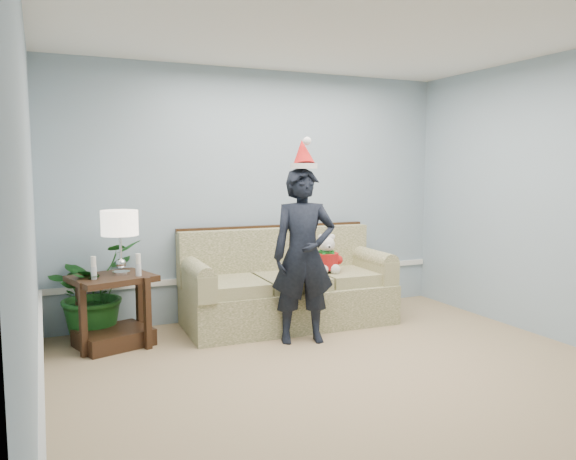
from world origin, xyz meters
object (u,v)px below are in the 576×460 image
(teddy_bear, at_px, (327,259))
(sofa, at_px, (286,289))
(man, at_px, (304,256))
(table_lamp, at_px, (120,226))
(houseplant, at_px, (93,291))
(side_table, at_px, (113,319))

(teddy_bear, bearing_deg, sofa, 175.28)
(sofa, distance_m, man, 0.81)
(table_lamp, height_order, houseplant, table_lamp)
(sofa, xyz_separation_m, side_table, (-1.78, -0.08, -0.10))
(side_table, height_order, houseplant, houseplant)
(side_table, bearing_deg, houseplant, 115.71)
(sofa, distance_m, houseplant, 1.94)
(houseplant, height_order, man, man)
(sofa, height_order, table_lamp, table_lamp)
(sofa, bearing_deg, houseplant, 174.92)
(houseplant, relative_size, teddy_bear, 2.25)
(man, xyz_separation_m, teddy_bear, (0.53, 0.53, -0.14))
(houseplant, relative_size, man, 0.57)
(houseplant, bearing_deg, man, -26.11)
(houseplant, bearing_deg, side_table, -64.29)
(sofa, relative_size, side_table, 2.66)
(table_lamp, bearing_deg, houseplant, 128.83)
(side_table, distance_m, teddy_bear, 2.23)
(houseplant, bearing_deg, sofa, -6.82)
(man, distance_m, teddy_bear, 0.76)
(side_table, xyz_separation_m, teddy_bear, (2.19, -0.05, 0.42))
(sofa, bearing_deg, man, -98.09)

